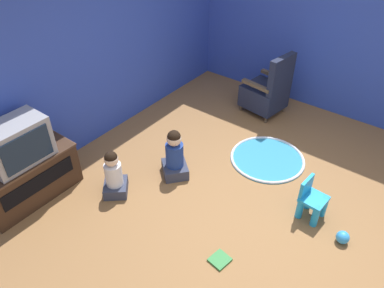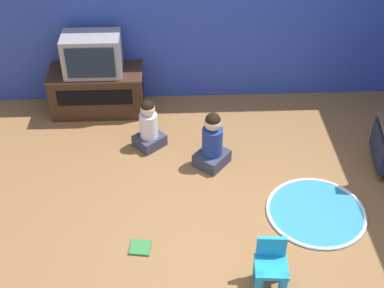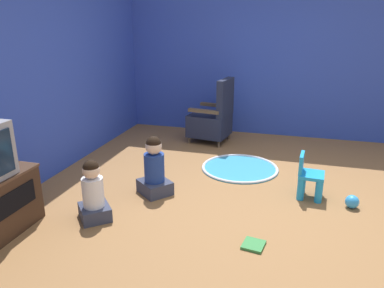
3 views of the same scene
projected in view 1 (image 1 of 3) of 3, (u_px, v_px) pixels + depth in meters
name	position (u px, v px, depth m)	size (l,w,h in m)	color
ground_plane	(249.00, 199.00, 4.43)	(30.00, 30.00, 0.00)	olive
wall_back	(83.00, 50.00, 4.69)	(5.59, 0.12, 2.59)	#2D47B2
wall_right	(368.00, 34.00, 5.13)	(0.12, 5.49, 2.59)	#2D47B2
tv_cabinet	(27.00, 177.00, 4.31)	(1.13, 0.52, 0.55)	#382316
television	(16.00, 143.00, 3.99)	(0.67, 0.42, 0.48)	#939399
black_armchair	(267.00, 92.00, 5.74)	(0.62, 0.67, 1.01)	brown
yellow_kid_chair	(311.00, 202.00, 4.10)	(0.29, 0.28, 0.49)	#1E99DB
play_mat	(267.00, 159.00, 5.01)	(0.99, 0.99, 0.04)	teal
child_watching_left	(175.00, 156.00, 4.61)	(0.44, 0.45, 0.66)	#33384C
child_watching_center	(114.00, 175.00, 4.37)	(0.41, 0.41, 0.61)	#33384C
toy_ball	(343.00, 237.00, 3.89)	(0.14, 0.14, 0.14)	#3399E5
book	(220.00, 260.00, 3.73)	(0.21, 0.20, 0.02)	#337F3D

